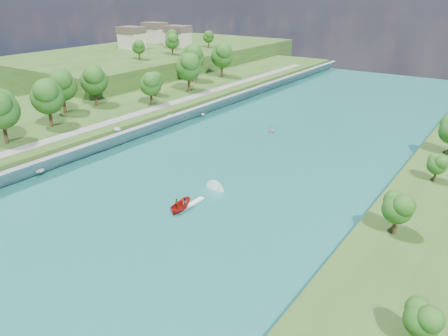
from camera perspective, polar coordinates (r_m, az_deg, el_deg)
The scene contains 12 objects.
ground at distance 65.28m, azimuth -11.19°, elevation -6.69°, with size 260.00×260.00×0.00m, color #2D5119.
river_water at distance 78.82m, azimuth -0.88°, elevation -0.93°, with size 55.00×240.00×0.10m, color #1A6454.
berm_west at distance 113.22m, azimuth -22.08°, elevation 5.64°, with size 45.00×240.00×3.50m, color #2D5119.
ridge_west at distance 184.82m, azimuth -8.49°, elevation 13.85°, with size 60.00×120.00×9.00m, color #2D5119.
riprap_bank at distance 94.32m, azimuth -14.00°, elevation 3.53°, with size 4.17×236.00×4.26m.
riverside_path at distance 98.99m, azimuth -16.48°, elevation 5.21°, with size 3.00×200.00×0.10m, color gray.
ridge_houses at distance 191.58m, azimuth -9.01°, elevation 16.78°, with size 29.50×29.50×8.40m.
trees_west at distance 102.99m, azimuth -21.74°, elevation 8.68°, with size 18.01×154.56×13.74m.
trees_east at distance 45.04m, azimuth 21.22°, elevation -12.72°, with size 16.47×137.03×11.63m.
trees_ridge at distance 170.08m, azimuth -6.53°, elevation 16.18°, with size 16.88×43.73×8.88m.
motorboat at distance 67.28m, azimuth -4.99°, elevation -4.58°, with size 3.60×19.05×2.03m.
raft at distance 103.47m, azimuth 6.20°, elevation 4.96°, with size 3.54×3.77×1.59m.
Camera 1 is at (42.10, -38.85, 31.29)m, focal length 35.00 mm.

